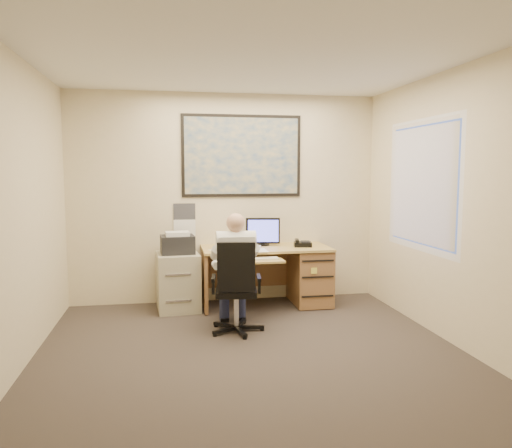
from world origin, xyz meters
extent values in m
cube|color=#342E28|center=(0.00, 0.00, 0.00)|extent=(4.00, 4.50, 0.00)
cube|color=white|center=(0.00, 0.00, 2.70)|extent=(4.00, 4.50, 0.00)
cube|color=beige|center=(0.00, 2.25, 1.35)|extent=(4.00, 0.00, 2.70)
cube|color=beige|center=(0.00, -2.25, 1.35)|extent=(4.00, 0.00, 2.70)
cube|color=beige|center=(-2.00, 0.00, 1.35)|extent=(0.00, 4.50, 2.70)
cube|color=beige|center=(2.00, 0.00, 1.35)|extent=(0.00, 4.50, 2.70)
cube|color=tan|center=(0.46, 1.88, 0.73)|extent=(1.60, 0.75, 0.03)
cube|color=#97693D|center=(1.04, 1.88, 0.36)|extent=(0.45, 0.70, 0.70)
cube|color=#97693D|center=(-0.32, 1.88, 0.36)|extent=(0.04, 0.70, 0.70)
cube|color=#97693D|center=(0.46, 2.22, 0.45)|extent=(1.55, 0.03, 0.55)
cylinder|color=black|center=(0.45, 2.02, 0.76)|extent=(0.17, 0.17, 0.02)
cube|color=black|center=(0.45, 2.00, 0.94)|extent=(0.44, 0.11, 0.33)
cube|color=#555BE6|center=(0.45, 1.98, 0.94)|extent=(0.38, 0.07, 0.28)
cube|color=tan|center=(0.30, 1.43, 0.66)|extent=(0.55, 0.30, 0.02)
cube|color=beige|center=(0.30, 1.43, 0.68)|extent=(0.43, 0.14, 0.02)
cube|color=black|center=(0.94, 1.85, 0.78)|extent=(0.25, 0.24, 0.05)
cylinder|color=silver|center=(0.20, 1.74, 0.84)|extent=(0.08, 0.08, 0.18)
cylinder|color=white|center=(0.19, 2.08, 0.80)|extent=(0.07, 0.07, 0.09)
cube|color=white|center=(0.01, 1.88, 0.76)|extent=(0.60, 0.56, 0.02)
cube|color=#1E4C93|center=(0.21, 2.23, 1.90)|extent=(1.56, 0.03, 1.06)
cube|color=white|center=(-0.54, 2.24, 1.08)|extent=(0.28, 0.01, 0.42)
cube|color=#B0AB8E|center=(-0.64, 1.89, 0.35)|extent=(0.54, 0.64, 0.70)
cube|color=black|center=(-0.64, 1.89, 0.81)|extent=(0.42, 0.38, 0.22)
cube|color=white|center=(-0.64, 1.87, 0.94)|extent=(0.30, 0.24, 0.05)
cylinder|color=silver|center=(-0.05, 0.91, 0.23)|extent=(0.06, 0.06, 0.37)
cube|color=black|center=(-0.05, 0.91, 0.43)|extent=(0.47, 0.47, 0.06)
cube|color=black|center=(-0.02, 0.71, 0.74)|extent=(0.39, 0.11, 0.51)
camera|label=1|loc=(-0.75, -4.22, 1.70)|focal=35.00mm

